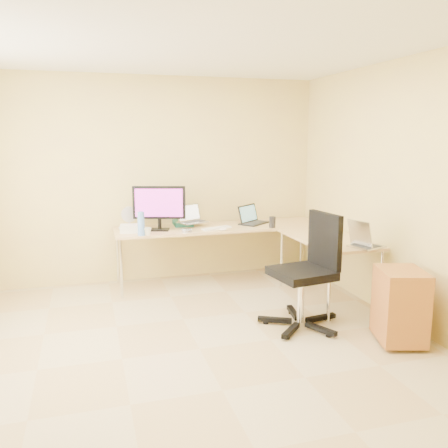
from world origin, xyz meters
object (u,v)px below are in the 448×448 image
object	(u,v)px
laptop_return	(367,236)
laptop_center	(193,214)
monitor	(159,208)
water_bottle	(141,224)
desk_main	(221,254)
cabinet	(400,305)
desk_return	(327,269)
office_chair	(301,278)
desk_fan	(129,218)
keyboard	(217,228)
laptop_black	(254,214)
mug	(147,231)

from	to	relation	value
laptop_return	laptop_center	bearing A→B (deg)	25.13
monitor	water_bottle	size ratio (longest dim) A/B	2.27
desk_main	cabinet	size ratio (longest dim) A/B	4.07
water_bottle	desk_return	bearing A→B (deg)	-19.30
desk_return	office_chair	xyz separation A→B (m)	(-0.63, -0.63, 0.14)
desk_fan	desk_main	bearing A→B (deg)	-20.60
desk_fan	laptop_return	bearing A→B (deg)	-48.06
keyboard	cabinet	distance (m)	2.39
water_bottle	laptop_center	bearing A→B (deg)	27.97
cabinet	laptop_black	bearing A→B (deg)	120.74
laptop_center	mug	distance (m)	0.72
laptop_center	laptop_return	distance (m)	2.17
mug	cabinet	distance (m)	2.81
monitor	laptop_center	size ratio (longest dim) A/B	1.84
desk_main	office_chair	xyz separation A→B (m)	(0.35, -1.63, 0.14)
desk_fan	cabinet	xyz separation A→B (m)	(2.16, -2.43, -0.49)
desk_fan	laptop_return	xyz separation A→B (m)	(2.25, -1.73, -0.01)
monitor	laptop_return	bearing A→B (deg)	-20.52
cabinet	laptop_return	bearing A→B (deg)	99.39
monitor	mug	world-z (taller)	monitor
laptop_return	cabinet	xyz separation A→B (m)	(-0.09, -0.70, -0.49)
desk_return	keyboard	size ratio (longest dim) A/B	3.37
monitor	water_bottle	world-z (taller)	monitor
laptop_return	desk_main	bearing A→B (deg)	18.78
monitor	laptop_black	bearing A→B (deg)	21.18
desk_main	laptop_return	world-z (taller)	laptop_return
desk_main	mug	world-z (taller)	mug
laptop_return	office_chair	world-z (taller)	office_chair
desk_main	monitor	world-z (taller)	monitor
water_bottle	laptop_return	bearing A→B (deg)	-29.72
mug	cabinet	xyz separation A→B (m)	(2.00, -1.94, -0.41)
laptop_black	mug	size ratio (longest dim) A/B	4.13
desk_return	desk_fan	bearing A→B (deg)	150.21
monitor	mug	distance (m)	0.38
desk_return	keyboard	world-z (taller)	keyboard
desk_return	cabinet	distance (m)	1.23
desk_return	laptop_center	xyz separation A→B (m)	(-1.32, 1.07, 0.53)
office_chair	laptop_return	bearing A→B (deg)	-0.76
laptop_black	water_bottle	distance (m)	1.53
desk_main	office_chair	world-z (taller)	office_chair
cabinet	desk_main	bearing A→B (deg)	131.40
laptop_return	office_chair	xyz separation A→B (m)	(-0.78, -0.10, -0.35)
water_bottle	office_chair	size ratio (longest dim) A/B	0.25
desk_main	laptop_black	bearing A→B (deg)	4.26
laptop_center	water_bottle	xyz separation A→B (m)	(-0.68, -0.36, -0.02)
laptop_center	cabinet	distance (m)	2.74
laptop_black	mug	distance (m)	1.46
desk_main	office_chair	bearing A→B (deg)	-77.93
mug	keyboard	bearing A→B (deg)	8.96
keyboard	laptop_center	bearing A→B (deg)	116.41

